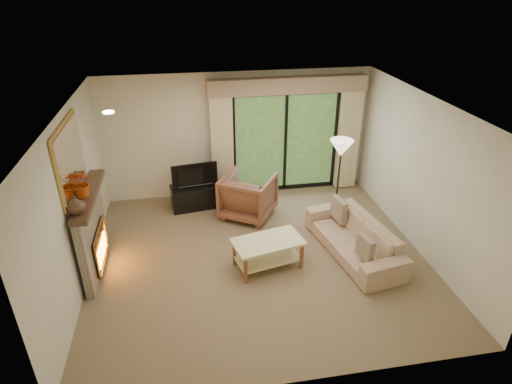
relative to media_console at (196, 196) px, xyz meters
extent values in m
plane|color=#7C684A|center=(0.96, -1.95, -0.24)|extent=(5.50, 5.50, 0.00)
plane|color=white|center=(0.96, -1.95, 2.36)|extent=(5.50, 5.50, 0.00)
plane|color=beige|center=(0.96, 0.55, 1.06)|extent=(5.00, 0.00, 5.00)
plane|color=beige|center=(0.96, -4.45, 1.06)|extent=(5.00, 0.00, 5.00)
plane|color=beige|center=(-1.79, -1.95, 1.06)|extent=(0.00, 5.00, 5.00)
plane|color=beige|center=(3.71, -1.95, 1.06)|extent=(0.00, 5.00, 5.00)
cube|color=beige|center=(0.61, 0.39, 0.96)|extent=(0.45, 0.18, 2.35)
cube|color=beige|center=(3.31, 0.39, 0.96)|extent=(0.45, 0.18, 2.35)
cube|color=tan|center=(1.96, 0.41, 2.08)|extent=(3.20, 0.24, 0.32)
cube|color=black|center=(0.00, 0.00, 0.00)|extent=(1.01, 0.57, 0.48)
imported|color=black|center=(0.00, 0.00, 0.50)|extent=(0.91, 0.24, 0.52)
imported|color=brown|center=(1.01, -0.51, 0.19)|extent=(1.29, 1.30, 0.87)
imported|color=tan|center=(2.57, -2.07, 0.06)|extent=(1.15, 2.19, 0.61)
cube|color=brown|center=(2.50, -2.67, 0.27)|extent=(0.16, 0.39, 0.37)
cube|color=brown|center=(2.50, -1.47, 0.28)|extent=(0.18, 0.42, 0.41)
imported|color=#432D1E|center=(-1.65, -2.36, 1.26)|extent=(0.27, 0.27, 0.27)
imported|color=#B8410E|center=(-1.65, -1.86, 1.35)|extent=(0.42, 0.38, 0.43)
camera|label=1|loc=(-0.10, -7.76, 4.08)|focal=30.00mm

